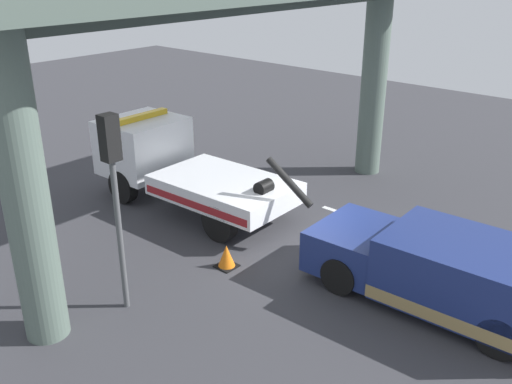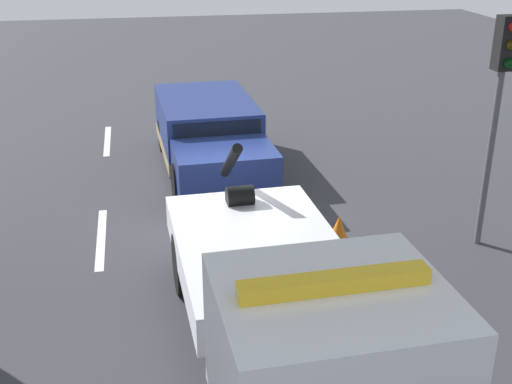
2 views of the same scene
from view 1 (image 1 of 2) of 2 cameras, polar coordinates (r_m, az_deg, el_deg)
name	(u,v)px [view 1 (image 1 of 2)]	position (r m, az deg, el deg)	size (l,w,h in m)	color
ground_plane	(308,254)	(14.31, 5.25, -6.22)	(60.00, 40.00, 0.10)	#38383D
lane_stripe_mid	(361,219)	(16.19, 10.55, -2.71)	(2.60, 0.16, 0.01)	silver
lane_stripe_east	(211,170)	(19.61, -4.56, 2.23)	(2.60, 0.16, 0.01)	silver
tow_truck_white	(175,164)	(16.78, -8.12, 2.83)	(7.29, 2.59, 2.46)	white
towed_van_green	(442,271)	(12.51, 18.22, -7.61)	(5.26, 2.36, 1.58)	navy
overpass_structure	(250,7)	(13.76, -0.58, 18.07)	(3.60, 13.99, 6.70)	#596B60
traffic_light_near	(112,171)	(11.17, -14.24, 2.02)	(0.39, 0.32, 4.16)	#515456
traffic_cone_orange	(226,257)	(13.49, -2.99, -6.52)	(0.47, 0.47, 0.56)	orange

